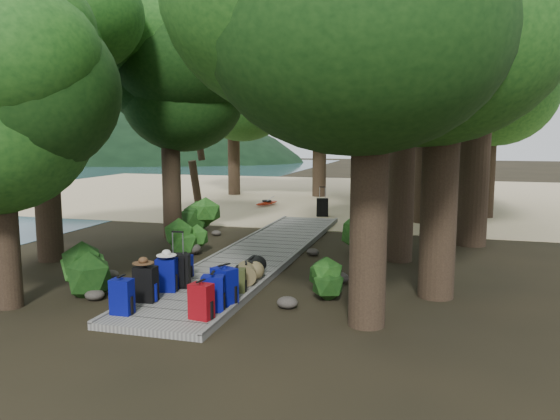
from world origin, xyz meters
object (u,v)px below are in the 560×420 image
(backpack_right_a, at_px, (201,299))
(lone_suitcase_on_sand, at_px, (322,207))
(kayak, at_px, (267,202))
(backpack_left_a, at_px, (122,295))
(duffel_right_black, at_px, (252,268))
(backpack_left_c, at_px, (167,273))
(backpack_right_d, at_px, (237,279))
(backpack_left_b, at_px, (146,282))
(suitcase_on_boardwalk, at_px, (179,271))
(backpack_left_d, at_px, (184,265))
(backpack_right_c, at_px, (224,284))
(sun_lounger, at_px, (395,205))
(duffel_right_khaki, at_px, (246,273))
(backpack_right_b, at_px, (213,291))

(backpack_right_a, bearing_deg, lone_suitcase_on_sand, 101.40)
(kayak, bearing_deg, backpack_left_a, -64.25)
(duffel_right_black, bearing_deg, lone_suitcase_on_sand, 87.43)
(backpack_left_a, height_order, backpack_left_c, backpack_left_c)
(backpack_right_d, distance_m, duffel_right_black, 1.17)
(backpack_left_b, relative_size, suitcase_on_boardwalk, 1.05)
(backpack_left_d, relative_size, backpack_right_c, 0.72)
(backpack_left_d, xyz_separation_m, backpack_right_c, (1.53, -1.51, 0.10))
(suitcase_on_boardwalk, height_order, sun_lounger, suitcase_on_boardwalk)
(backpack_right_d, relative_size, duffel_right_black, 0.80)
(kayak, bearing_deg, backpack_left_c, -63.06)
(backpack_left_c, height_order, backpack_right_c, backpack_right_c)
(backpack_right_c, xyz_separation_m, sun_lounger, (2.06, 13.42, -0.15))
(kayak, relative_size, sun_lounger, 1.60)
(backpack_left_a, relative_size, suitcase_on_boardwalk, 0.98)
(backpack_right_a, xyz_separation_m, backpack_right_c, (0.07, 0.86, 0.04))
(backpack_left_a, bearing_deg, sun_lounger, 74.74)
(backpack_right_d, distance_m, kayak, 13.73)
(backpack_left_b, bearing_deg, duffel_right_black, 56.76)
(backpack_right_a, xyz_separation_m, sun_lounger, (2.13, 14.27, -0.11))
(duffel_right_khaki, bearing_deg, lone_suitcase_on_sand, 71.83)
(backpack_left_b, bearing_deg, backpack_right_d, 33.80)
(suitcase_on_boardwalk, bearing_deg, backpack_right_b, -57.30)
(backpack_right_a, bearing_deg, backpack_left_c, 144.06)
(backpack_right_a, height_order, suitcase_on_boardwalk, suitcase_on_boardwalk)
(backpack_right_a, xyz_separation_m, suitcase_on_boardwalk, (-1.19, 1.60, 0.01))
(kayak, bearing_deg, backpack_right_a, -59.03)
(sun_lounger, bearing_deg, backpack_right_b, -82.38)
(sun_lounger, bearing_deg, backpack_left_b, -88.06)
(backpack_left_c, relative_size, backpack_right_c, 0.98)
(backpack_right_c, xyz_separation_m, lone_suitcase_on_sand, (-0.55, 11.59, -0.12))
(backpack_left_a, xyz_separation_m, sun_lounger, (3.51, 14.41, -0.12))
(backpack_left_c, xyz_separation_m, backpack_right_b, (1.33, -0.87, -0.01))
(backpack_right_b, distance_m, sun_lounger, 13.99)
(backpack_left_d, bearing_deg, duffel_right_khaki, 0.33)
(backpack_left_c, bearing_deg, kayak, 87.97)
(backpack_right_d, relative_size, lone_suitcase_on_sand, 0.73)
(backpack_left_d, distance_m, backpack_right_c, 2.15)
(backpack_right_d, relative_size, sun_lounger, 0.26)
(backpack_left_c, height_order, backpack_left_d, backpack_left_c)
(sun_lounger, bearing_deg, backpack_right_a, -82.23)
(duffel_right_black, bearing_deg, backpack_left_c, -135.07)
(backpack_left_d, distance_m, suitcase_on_boardwalk, 0.82)
(backpack_left_d, height_order, duffel_right_khaki, backpack_left_d)
(duffel_right_khaki, relative_size, suitcase_on_boardwalk, 0.88)
(backpack_left_b, relative_size, duffel_right_khaki, 1.20)
(backpack_right_a, relative_size, suitcase_on_boardwalk, 0.96)
(backpack_right_b, relative_size, sun_lounger, 0.35)
(backpack_left_b, height_order, backpack_right_b, backpack_left_b)
(backpack_right_d, height_order, duffel_right_khaki, backpack_right_d)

